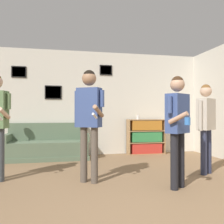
% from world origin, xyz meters
% --- Properties ---
extents(wall_back, '(8.42, 0.08, 2.70)m').
position_xyz_m(wall_back, '(-0.01, 4.32, 1.36)').
color(wall_back, silver).
rests_on(wall_back, ground_plane).
extents(couch, '(1.91, 0.80, 0.84)m').
position_xyz_m(couch, '(-1.03, 3.90, 0.28)').
color(couch, '#5B7056').
rests_on(couch, ground_plane).
extents(bookshelf, '(0.99, 0.30, 0.92)m').
position_xyz_m(bookshelf, '(1.50, 4.10, 0.46)').
color(bookshelf, '#A87F51').
rests_on(bookshelf, ground_plane).
extents(person_player_foreground_center, '(0.44, 0.60, 1.75)m').
position_xyz_m(person_player_foreground_center, '(-0.29, 1.66, 1.08)').
color(person_player_foreground_center, brown).
rests_on(person_player_foreground_center, ground_plane).
extents(person_watcher_holding_cup, '(0.42, 0.56, 1.61)m').
position_xyz_m(person_watcher_holding_cup, '(0.92, 1.10, 0.98)').
color(person_watcher_holding_cup, black).
rests_on(person_watcher_holding_cup, ground_plane).
extents(person_spectator_near_bookshelf, '(0.43, 0.36, 1.59)m').
position_xyz_m(person_spectator_near_bookshelf, '(1.80, 1.79, 0.97)').
color(person_spectator_near_bookshelf, '#2D334C').
rests_on(person_spectator_near_bookshelf, ground_plane).
extents(drinking_cup, '(0.07, 0.07, 0.12)m').
position_xyz_m(drinking_cup, '(1.28, 4.10, 0.98)').
color(drinking_cup, white).
rests_on(drinking_cup, bookshelf).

